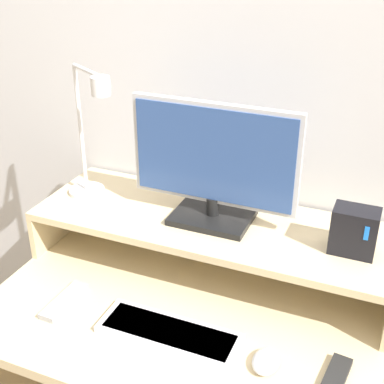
{
  "coord_description": "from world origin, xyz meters",
  "views": [
    {
      "loc": [
        0.46,
        -0.7,
        1.7
      ],
      "look_at": [
        0.0,
        0.4,
        1.09
      ],
      "focal_mm": 50.0,
      "sensor_mm": 36.0,
      "label": 1
    }
  ],
  "objects": [
    {
      "name": "mouse",
      "position": [
        0.26,
        0.22,
        0.78
      ],
      "size": [
        0.06,
        0.09,
        0.03
      ],
      "color": "silver",
      "rests_on": "desk"
    },
    {
      "name": "wall_back",
      "position": [
        0.0,
        0.77,
        1.25
      ],
      "size": [
        6.0,
        0.05,
        2.5
      ],
      "color": "silver",
      "rests_on": "ground_plane"
    },
    {
      "name": "router_dock",
      "position": [
        0.39,
        0.54,
        0.99
      ],
      "size": [
        0.12,
        0.08,
        0.13
      ],
      "color": "black",
      "rests_on": "monitor_shelf"
    },
    {
      "name": "desk_lamp",
      "position": [
        -0.37,
        0.53,
        1.13
      ],
      "size": [
        0.21,
        0.16,
        0.41
      ],
      "color": "silver",
      "rests_on": "monitor_shelf"
    },
    {
      "name": "keyboard",
      "position": [
        0.01,
        0.23,
        0.78
      ],
      "size": [
        0.36,
        0.12,
        0.02
      ],
      "color": "silver",
      "rests_on": "desk"
    },
    {
      "name": "remote_secondary",
      "position": [
        0.42,
        0.23,
        0.78
      ],
      "size": [
        0.06,
        0.16,
        0.02
      ],
      "color": "black",
      "rests_on": "desk"
    },
    {
      "name": "remote_control",
      "position": [
        -0.3,
        0.23,
        0.78
      ],
      "size": [
        0.05,
        0.17,
        0.02
      ],
      "color": "#99999E",
      "rests_on": "desk"
    },
    {
      "name": "monitor_shelf",
      "position": [
        0.0,
        0.56,
        0.9
      ],
      "size": [
        1.04,
        0.36,
        0.16
      ],
      "color": "beige",
      "rests_on": "desk"
    },
    {
      "name": "monitor",
      "position": [
        0.0,
        0.56,
        1.1
      ],
      "size": [
        0.48,
        0.17,
        0.35
      ],
      "color": "black",
      "rests_on": "monitor_shelf"
    },
    {
      "name": "desk",
      "position": [
        0.0,
        0.37,
        0.53
      ],
      "size": [
        1.04,
        0.73,
        0.77
      ],
      "color": "beige",
      "rests_on": "ground_plane"
    }
  ]
}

